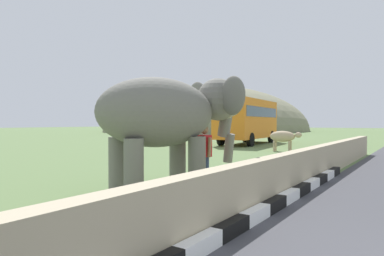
{
  "coord_description": "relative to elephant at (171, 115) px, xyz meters",
  "views": [
    {
      "loc": [
        -4.54,
        1.24,
        1.74
      ],
      "look_at": [
        2.49,
        6.02,
        1.6
      ],
      "focal_mm": 32.08,
      "sensor_mm": 36.0,
      "label": 1
    }
  ],
  "objects": [
    {
      "name": "striped_curb",
      "position": [
        -2.58,
        -2.82,
        -1.81
      ],
      "size": [
        16.2,
        0.2,
        0.24
      ],
      "color": "white",
      "rests_on": "ground_plane"
    },
    {
      "name": "barrier_parapet",
      "position": [
        -0.23,
        -2.52,
        -1.43
      ],
      "size": [
        28.0,
        0.36,
        1.0
      ],
      "primitive_type": "cube",
      "color": "tan",
      "rests_on": "ground_plane"
    },
    {
      "name": "elephant",
      "position": [
        0.0,
        0.0,
        0.0
      ],
      "size": [
        4.06,
        3.12,
        2.95
      ],
      "color": "slate",
      "rests_on": "ground_plane"
    },
    {
      "name": "person_handler",
      "position": [
        1.08,
        -0.32,
        -1.01
      ],
      "size": [
        0.39,
        0.62,
        1.66
      ],
      "color": "navy",
      "rests_on": "ground_plane"
    },
    {
      "name": "bus_orange",
      "position": [
        18.4,
        6.47,
        0.15
      ],
      "size": [
        8.56,
        3.32,
        3.5
      ],
      "color": "orange",
      "rests_on": "ground_plane"
    },
    {
      "name": "cow_near",
      "position": [
        13.14,
        1.71,
        -1.06
      ],
      "size": [
        0.73,
        1.91,
        1.23
      ],
      "color": "tan",
      "rests_on": "ground_plane"
    },
    {
      "name": "hill_east",
      "position": [
        52.77,
        30.46,
        -1.93
      ],
      "size": [
        46.49,
        37.19,
        17.85
      ],
      "color": "#75745A",
      "rests_on": "ground_plane"
    }
  ]
}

